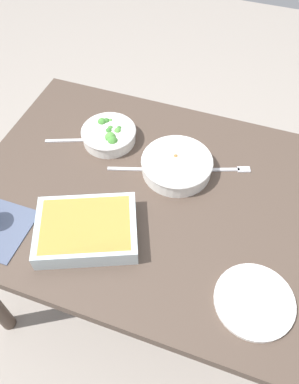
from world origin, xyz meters
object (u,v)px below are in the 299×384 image
(stew_bowl, at_px, (177,165))
(fork_on_table, at_px, (229,170))
(spoon_by_stew, at_px, (140,169))
(baking_dish, at_px, (86,229))
(broccoli_bowl, at_px, (109,134))
(side_plate, at_px, (254,301))
(spoon_by_broccoli, at_px, (76,140))

(stew_bowl, xyz_separation_m, fork_on_table, (-0.17, -0.06, -0.03))
(stew_bowl, xyz_separation_m, spoon_by_stew, (0.12, 0.04, -0.03))
(fork_on_table, bearing_deg, baking_dish, 48.92)
(stew_bowl, distance_m, broccoli_bowl, 0.29)
(broccoli_bowl, bearing_deg, stew_bowl, 167.55)
(side_plate, distance_m, spoon_by_stew, 0.57)
(baking_dish, relative_size, spoon_by_broccoli, 2.14)
(broccoli_bowl, relative_size, side_plate, 0.91)
(side_plate, height_order, spoon_by_broccoli, side_plate)
(stew_bowl, height_order, broccoli_bowl, broccoli_bowl)
(broccoli_bowl, bearing_deg, baking_dish, 103.86)
(stew_bowl, bearing_deg, broccoli_bowl, -12.45)
(spoon_by_stew, bearing_deg, broccoli_bowl, -32.39)
(baking_dish, height_order, side_plate, baking_dish)
(stew_bowl, relative_size, side_plate, 1.11)
(stew_bowl, bearing_deg, fork_on_table, -159.54)
(broccoli_bowl, height_order, spoon_by_broccoli, broccoli_bowl)
(side_plate, bearing_deg, spoon_by_stew, -36.72)
(broccoli_bowl, height_order, fork_on_table, broccoli_bowl)
(side_plate, xyz_separation_m, fork_on_table, (0.17, -0.44, -0.00))
(broccoli_bowl, relative_size, spoon_by_broccoli, 1.18)
(spoon_by_stew, height_order, fork_on_table, spoon_by_stew)
(stew_bowl, relative_size, baking_dish, 0.68)
(stew_bowl, height_order, spoon_by_broccoli, stew_bowl)
(spoon_by_stew, bearing_deg, fork_on_table, -160.71)
(spoon_by_broccoli, bearing_deg, baking_dish, 121.24)
(side_plate, relative_size, fork_on_table, 1.28)
(stew_bowl, distance_m, spoon_by_stew, 0.13)
(broccoli_bowl, bearing_deg, fork_on_table, -179.69)
(spoon_by_broccoli, xyz_separation_m, fork_on_table, (-0.57, -0.05, -0.00))
(fork_on_table, bearing_deg, stew_bowl, 20.46)
(side_plate, distance_m, spoon_by_broccoli, 0.83)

